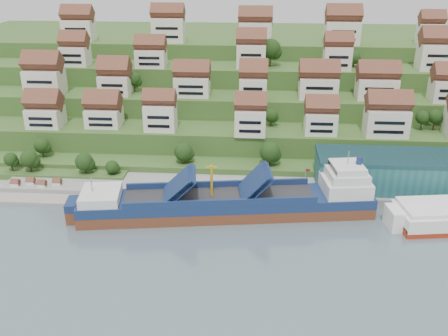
{
  "coord_description": "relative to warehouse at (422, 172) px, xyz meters",
  "views": [
    {
      "loc": [
        4.39,
        -117.27,
        65.66
      ],
      "look_at": [
        -4.93,
        14.0,
        8.0
      ],
      "focal_mm": 40.0,
      "sensor_mm": 36.0,
      "label": 1
    }
  ],
  "objects": [
    {
      "name": "quay",
      "position": [
        -32.0,
        -2.0,
        -6.1
      ],
      "size": [
        180.0,
        14.0,
        2.2
      ],
      "primitive_type": "cube",
      "color": "gray",
      "rests_on": "ground"
    },
    {
      "name": "hillside_trees",
      "position": [
        -59.58,
        28.16,
        9.99
      ],
      "size": [
        137.69,
        62.09,
        32.3
      ],
      "color": "#1F3E14",
      "rests_on": "ground"
    },
    {
      "name": "pebble_beach",
      "position": [
        -110.0,
        -5.0,
        -6.7
      ],
      "size": [
        45.0,
        20.0,
        1.0
      ],
      "primitive_type": "cube",
      "color": "gray",
      "rests_on": "ground"
    },
    {
      "name": "cargo_ship",
      "position": [
        -53.11,
        -15.48,
        -3.9
      ],
      "size": [
        79.11,
        23.09,
        17.34
      ],
      "rotation": [
        0.0,
        0.0,
        0.14
      ],
      "color": "brown",
      "rests_on": "ground"
    },
    {
      "name": "hillside",
      "position": [
        -52.0,
        86.55,
        3.46
      ],
      "size": [
        260.0,
        128.0,
        31.0
      ],
      "color": "#2D4C1E",
      "rests_on": "ground"
    },
    {
      "name": "flagpole",
      "position": [
        -33.89,
        -7.0,
        -0.32
      ],
      "size": [
        1.28,
        0.16,
        8.0
      ],
      "color": "gray",
      "rests_on": "quay"
    },
    {
      "name": "ground",
      "position": [
        -52.0,
        -17.0,
        -7.2
      ],
      "size": [
        300.0,
        300.0,
        0.0
      ],
      "primitive_type": "plane",
      "color": "slate",
      "rests_on": "ground"
    },
    {
      "name": "hillside_village",
      "position": [
        -49.91,
        44.08,
        17.44
      ],
      "size": [
        154.74,
        63.66,
        29.72
      ],
      "color": "silver",
      "rests_on": "ground"
    },
    {
      "name": "beach_huts",
      "position": [
        -112.0,
        -6.25,
        -5.1
      ],
      "size": [
        14.4,
        3.7,
        2.2
      ],
      "color": "white",
      "rests_on": "pebble_beach"
    },
    {
      "name": "warehouse",
      "position": [
        0.0,
        0.0,
        0.0
      ],
      "size": [
        60.0,
        15.0,
        10.0
      ],
      "primitive_type": "cube",
      "color": "#245F62",
      "rests_on": "quay"
    }
  ]
}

